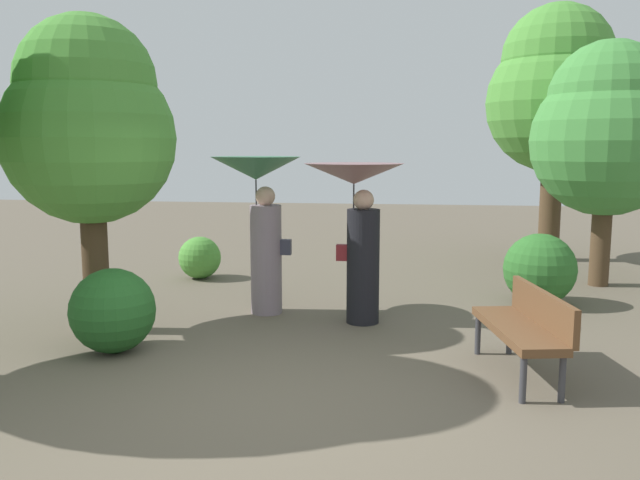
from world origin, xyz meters
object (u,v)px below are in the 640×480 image
person_left (260,203)px  tree_mid_right (556,90)px  tree_near_right (608,128)px  park_bench (526,324)px  tree_mid_left (88,122)px  person_right (357,210)px

person_left → tree_mid_right: tree_mid_right is taller
tree_near_right → tree_mid_right: 2.47m
tree_mid_right → park_bench: bearing=-103.3°
park_bench → tree_mid_left: tree_mid_left is taller
park_bench → tree_mid_right: (1.60, 6.75, 2.73)m
person_left → person_right: (1.30, -0.31, -0.04)m
tree_near_right → tree_mid_right: (-0.30, 2.33, 0.78)m
person_right → tree_mid_left: 3.31m
person_right → tree_near_right: size_ratio=0.52×
tree_mid_right → person_right: bearing=-123.6°
person_left → park_bench: bearing=-122.9°
park_bench → tree_mid_left: bearing=-111.4°
tree_near_right → person_left: bearing=-154.1°
park_bench → tree_near_right: size_ratio=0.41×
person_left → tree_mid_right: size_ratio=0.43×
person_left → tree_near_right: size_ratio=0.54×
tree_mid_left → tree_mid_right: 8.68m
person_left → person_right: 1.33m
tree_near_right → tree_mid_right: size_ratio=0.79×
tree_mid_right → tree_near_right: bearing=-82.6°
person_right → tree_mid_left: tree_mid_left is taller
person_left → tree_mid_right: bearing=-43.6°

